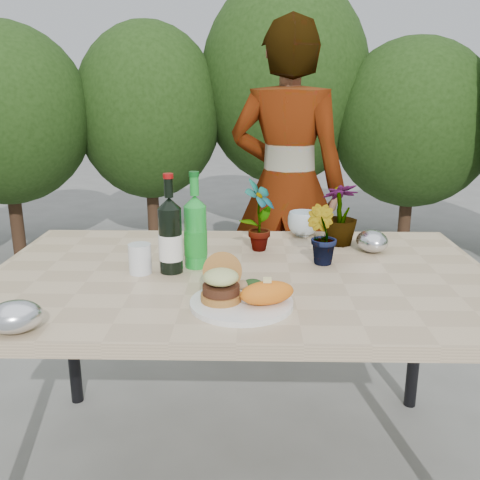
{
  "coord_description": "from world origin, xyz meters",
  "views": [
    {
      "loc": [
        0.03,
        -1.61,
        1.32
      ],
      "look_at": [
        0.0,
        -0.08,
        0.88
      ],
      "focal_mm": 40.0,
      "sensor_mm": 36.0,
      "label": 1
    }
  ],
  "objects_px": {
    "dinner_plate": "(241,303)",
    "wine_bottle": "(170,237)",
    "person": "(287,187)",
    "patio_table": "(241,289)"
  },
  "relations": [
    {
      "from": "dinner_plate",
      "to": "wine_bottle",
      "type": "xyz_separation_m",
      "value": [
        -0.23,
        0.27,
        0.11
      ]
    },
    {
      "from": "dinner_plate",
      "to": "person",
      "type": "relative_size",
      "value": 0.17
    },
    {
      "from": "patio_table",
      "to": "person",
      "type": "xyz_separation_m",
      "value": [
        0.22,
        1.11,
        0.13
      ]
    },
    {
      "from": "person",
      "to": "wine_bottle",
      "type": "bearing_deg",
      "value": 83.32
    },
    {
      "from": "patio_table",
      "to": "wine_bottle",
      "type": "xyz_separation_m",
      "value": [
        -0.22,
        -0.0,
        0.17
      ]
    },
    {
      "from": "patio_table",
      "to": "dinner_plate",
      "type": "bearing_deg",
      "value": -88.27
    },
    {
      "from": "dinner_plate",
      "to": "person",
      "type": "distance_m",
      "value": 1.4
    },
    {
      "from": "dinner_plate",
      "to": "person",
      "type": "height_order",
      "value": "person"
    },
    {
      "from": "patio_table",
      "to": "dinner_plate",
      "type": "height_order",
      "value": "dinner_plate"
    },
    {
      "from": "dinner_plate",
      "to": "wine_bottle",
      "type": "height_order",
      "value": "wine_bottle"
    }
  ]
}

